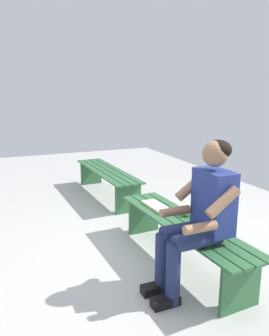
% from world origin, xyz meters
% --- Properties ---
extents(ground_plane, '(10.00, 7.00, 0.04)m').
position_xyz_m(ground_plane, '(1.09, 1.00, -0.02)').
color(ground_plane, '#B2B2AD').
extents(bench_near, '(1.79, 0.49, 0.42)m').
position_xyz_m(bench_near, '(0.00, 0.00, 0.32)').
color(bench_near, '#2D6038').
rests_on(bench_near, ground).
extents(bench_far, '(1.81, 0.49, 0.42)m').
position_xyz_m(bench_far, '(2.19, 0.00, 0.33)').
color(bench_far, '#2D6038').
rests_on(bench_far, ground).
extents(person_seated, '(0.50, 0.69, 1.23)m').
position_xyz_m(person_seated, '(-0.42, 0.10, 0.67)').
color(person_seated, navy).
rests_on(person_seated, ground).
extents(apple, '(0.09, 0.09, 0.09)m').
position_xyz_m(apple, '(0.09, -0.10, 0.46)').
color(apple, '#72B738').
rests_on(apple, bench_near).
extents(book_open, '(0.42, 0.18, 0.02)m').
position_xyz_m(book_open, '(0.41, 0.05, 0.43)').
color(book_open, white).
rests_on(book_open, bench_near).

